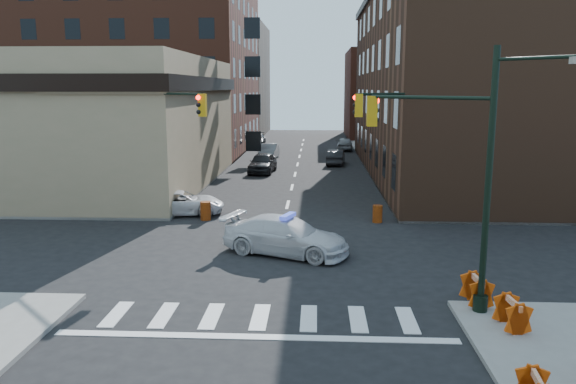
# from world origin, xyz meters

# --- Properties ---
(ground) EXTENTS (140.00, 140.00, 0.00)m
(ground) POSITION_xyz_m (0.00, 0.00, 0.00)
(ground) COLOR black
(ground) RESTS_ON ground
(sidewalk_nw) EXTENTS (34.00, 54.50, 0.15)m
(sidewalk_nw) POSITION_xyz_m (-23.00, 32.75, 0.07)
(sidewalk_nw) COLOR gray
(sidewalk_nw) RESTS_ON ground
(sidewalk_ne) EXTENTS (34.00, 54.50, 0.15)m
(sidewalk_ne) POSITION_xyz_m (23.00, 32.75, 0.07)
(sidewalk_ne) COLOR gray
(sidewalk_ne) RESTS_ON ground
(bank_building) EXTENTS (22.00, 22.00, 9.00)m
(bank_building) POSITION_xyz_m (-17.00, 16.50, 4.50)
(bank_building) COLOR #9B8565
(bank_building) RESTS_ON ground
(apartment_block) EXTENTS (25.00, 25.00, 24.00)m
(apartment_block) POSITION_xyz_m (-18.50, 40.00, 12.00)
(apartment_block) COLOR #57291B
(apartment_block) RESTS_ON ground
(commercial_row_ne) EXTENTS (14.00, 34.00, 14.00)m
(commercial_row_ne) POSITION_xyz_m (13.00, 22.50, 7.00)
(commercial_row_ne) COLOR #4C2F1E
(commercial_row_ne) RESTS_ON ground
(filler_nw) EXTENTS (20.00, 18.00, 16.00)m
(filler_nw) POSITION_xyz_m (-16.00, 62.00, 8.00)
(filler_nw) COLOR brown
(filler_nw) RESTS_ON ground
(filler_ne) EXTENTS (16.00, 16.00, 12.00)m
(filler_ne) POSITION_xyz_m (14.00, 58.00, 6.00)
(filler_ne) COLOR #57291B
(filler_ne) RESTS_ON ground
(signal_pole_se) EXTENTS (5.40, 5.27, 8.00)m
(signal_pole_se) POSITION_xyz_m (6.04, -5.52, 4.61)
(signal_pole_se) COLOR black
(signal_pole_se) RESTS_ON sidewalk_se
(signal_pole_nw) EXTENTS (3.58, 3.67, 8.00)m
(signal_pole_nw) POSITION_xyz_m (-5.85, 5.34, 4.34)
(signal_pole_nw) COLOR black
(signal_pole_nw) RESTS_ON sidewalk_nw
(signal_pole_ne) EXTENTS (3.67, 3.58, 8.00)m
(signal_pole_ne) POSITION_xyz_m (5.84, 5.35, 4.34)
(signal_pole_ne) COLOR black
(signal_pole_ne) RESTS_ON sidewalk_ne
(tree_ne_near) EXTENTS (3.00, 3.00, 4.85)m
(tree_ne_near) POSITION_xyz_m (7.50, 26.00, 3.49)
(tree_ne_near) COLOR black
(tree_ne_near) RESTS_ON sidewalk_ne
(tree_ne_far) EXTENTS (3.00, 3.00, 4.85)m
(tree_ne_far) POSITION_xyz_m (7.50, 34.00, 3.49)
(tree_ne_far) COLOR black
(tree_ne_far) RESTS_ON sidewalk_ne
(police_car) EXTENTS (5.88, 4.02, 1.58)m
(police_car) POSITION_xyz_m (0.43, -0.06, 0.79)
(police_car) COLOR silver
(police_car) RESTS_ON ground
(pickup) EXTENTS (5.14, 3.06, 1.34)m
(pickup) POSITION_xyz_m (-5.80, 7.11, 0.67)
(pickup) COLOR silver
(pickup) RESTS_ON ground
(parked_car_wnear) EXTENTS (2.31, 4.95, 1.64)m
(parked_car_wnear) POSITION_xyz_m (-2.73, 22.88, 0.82)
(parked_car_wnear) COLOR black
(parked_car_wnear) RESTS_ON ground
(parked_car_wfar) EXTENTS (1.85, 4.58, 1.48)m
(parked_car_wfar) POSITION_xyz_m (-2.95, 31.88, 0.74)
(parked_car_wfar) COLOR gray
(parked_car_wfar) RESTS_ON ground
(parked_car_wdeep) EXTENTS (2.38, 5.40, 1.54)m
(parked_car_wdeep) POSITION_xyz_m (-5.50, 43.88, 0.77)
(parked_car_wdeep) COLOR black
(parked_car_wdeep) RESTS_ON ground
(parked_car_enear) EXTENTS (1.87, 4.26, 1.36)m
(parked_car_enear) POSITION_xyz_m (3.49, 27.99, 0.68)
(parked_car_enear) COLOR black
(parked_car_enear) RESTS_ON ground
(parked_car_efar) EXTENTS (1.97, 4.36, 1.45)m
(parked_car_efar) POSITION_xyz_m (4.91, 39.96, 0.73)
(parked_car_efar) COLOR gray
(parked_car_efar) RESTS_ON ground
(pedestrian_a) EXTENTS (0.74, 0.68, 1.70)m
(pedestrian_a) POSITION_xyz_m (-7.49, 7.33, 1.00)
(pedestrian_a) COLOR black
(pedestrian_a) RESTS_ON sidewalk_nw
(pedestrian_b) EXTENTS (1.04, 0.85, 1.97)m
(pedestrian_b) POSITION_xyz_m (-10.25, 6.00, 1.13)
(pedestrian_b) COLOR black
(pedestrian_b) RESTS_ON sidewalk_nw
(pedestrian_c) EXTENTS (1.09, 1.14, 1.91)m
(pedestrian_c) POSITION_xyz_m (-10.70, 7.57, 1.10)
(pedestrian_c) COLOR #212831
(pedestrian_c) RESTS_ON sidewalk_nw
(barrel_road) EXTENTS (0.52, 0.52, 0.91)m
(barrel_road) POSITION_xyz_m (4.93, 5.83, 0.45)
(barrel_road) COLOR #E9400A
(barrel_road) RESTS_ON ground
(barrel_bank) EXTENTS (0.70, 0.70, 0.99)m
(barrel_bank) POSITION_xyz_m (-4.17, 5.90, 0.49)
(barrel_bank) COLOR #E4470A
(barrel_bank) RESTS_ON ground
(barricade_se_a) EXTENTS (0.67, 1.23, 0.89)m
(barricade_se_a) POSITION_xyz_m (6.84, -5.70, 0.60)
(barricade_se_a) COLOR orange
(barricade_se_a) RESTS_ON sidewalk_se
(barricade_se_b) EXTENTS (0.68, 1.20, 0.87)m
(barricade_se_b) POSITION_xyz_m (7.34, -7.54, 0.59)
(barricade_se_b) COLOR #D35809
(barricade_se_b) RESTS_ON sidewalk_se
(barricade_nw_a) EXTENTS (1.29, 0.76, 0.92)m
(barricade_nw_a) POSITION_xyz_m (-8.96, 6.56, 0.61)
(barricade_nw_a) COLOR red
(barricade_nw_a) RESTS_ON sidewalk_nw
(barricade_nw_b) EXTENTS (1.15, 0.72, 0.80)m
(barricade_nw_b) POSITION_xyz_m (-9.55, 6.28, 0.55)
(barricade_nw_b) COLOR orange
(barricade_nw_b) RESTS_ON sidewalk_nw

